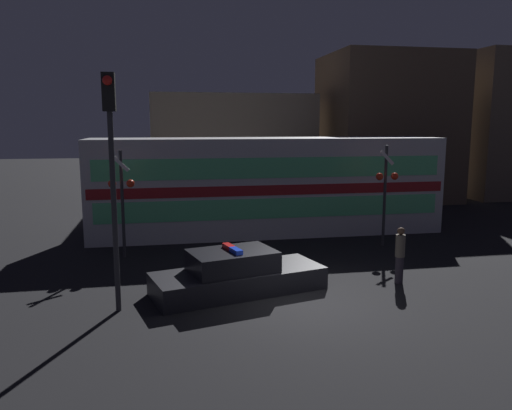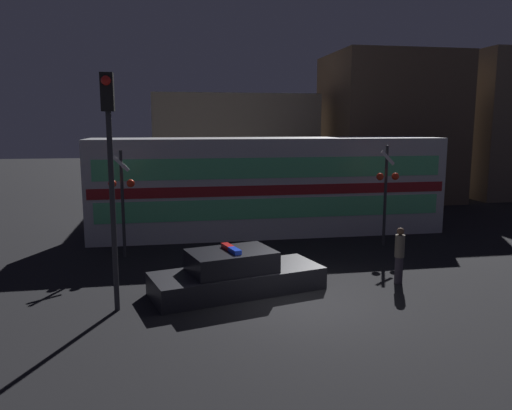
{
  "view_description": "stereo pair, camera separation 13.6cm",
  "coord_description": "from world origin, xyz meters",
  "px_view_note": "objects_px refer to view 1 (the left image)",
  "views": [
    {
      "loc": [
        -3.56,
        -12.09,
        4.67
      ],
      "look_at": [
        -0.34,
        5.0,
        1.84
      ],
      "focal_mm": 35.0,
      "sensor_mm": 36.0,
      "label": 1
    },
    {
      "loc": [
        -3.42,
        -12.11,
        4.67
      ],
      "look_at": [
        -0.34,
        5.0,
        1.84
      ],
      "focal_mm": 35.0,
      "sensor_mm": 36.0,
      "label": 2
    }
  ],
  "objects_px": {
    "crossing_signal_near": "(386,186)",
    "pedestrian": "(400,255)",
    "train": "(267,186)",
    "police_car": "(237,275)",
    "traffic_light_corner": "(111,152)"
  },
  "relations": [
    {
      "from": "train",
      "to": "pedestrian",
      "type": "height_order",
      "value": "train"
    },
    {
      "from": "train",
      "to": "crossing_signal_near",
      "type": "xyz_separation_m",
      "value": [
        3.92,
        -3.27,
        0.29
      ]
    },
    {
      "from": "train",
      "to": "police_car",
      "type": "bearing_deg",
      "value": -108.06
    },
    {
      "from": "pedestrian",
      "to": "crossing_signal_near",
      "type": "xyz_separation_m",
      "value": [
        1.52,
        4.32,
        1.47
      ]
    },
    {
      "from": "traffic_light_corner",
      "to": "train",
      "type": "bearing_deg",
      "value": 56.2
    },
    {
      "from": "traffic_light_corner",
      "to": "police_car",
      "type": "bearing_deg",
      "value": 15.52
    },
    {
      "from": "police_car",
      "to": "crossing_signal_near",
      "type": "relative_size",
      "value": 1.31
    },
    {
      "from": "police_car",
      "to": "traffic_light_corner",
      "type": "xyz_separation_m",
      "value": [
        -3.16,
        -0.88,
        3.52
      ]
    },
    {
      "from": "pedestrian",
      "to": "police_car",
      "type": "bearing_deg",
      "value": 178.79
    },
    {
      "from": "crossing_signal_near",
      "to": "pedestrian",
      "type": "bearing_deg",
      "value": -109.34
    },
    {
      "from": "pedestrian",
      "to": "traffic_light_corner",
      "type": "xyz_separation_m",
      "value": [
        -8.01,
        -0.78,
        3.14
      ]
    },
    {
      "from": "traffic_light_corner",
      "to": "crossing_signal_near",
      "type": "bearing_deg",
      "value": 28.16
    },
    {
      "from": "police_car",
      "to": "crossing_signal_near",
      "type": "xyz_separation_m",
      "value": [
        6.36,
        4.22,
        1.85
      ]
    },
    {
      "from": "pedestrian",
      "to": "traffic_light_corner",
      "type": "height_order",
      "value": "traffic_light_corner"
    },
    {
      "from": "train",
      "to": "pedestrian",
      "type": "xyz_separation_m",
      "value": [
        2.4,
        -7.59,
        -1.18
      ]
    }
  ]
}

